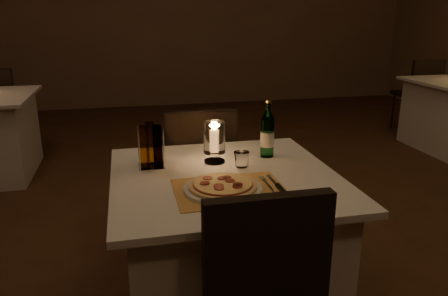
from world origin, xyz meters
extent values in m
cube|color=#482817|center=(0.00, 0.00, -0.01)|extent=(8.00, 10.00, 0.02)
cube|color=#80604A|center=(0.00, 5.01, 1.50)|extent=(8.00, 0.02, 3.00)
cube|color=silver|center=(-0.20, -0.20, 0.35)|extent=(0.88, 0.88, 0.71)
cube|color=silver|center=(-0.20, -0.20, 0.72)|extent=(1.00, 1.00, 0.03)
cube|color=black|center=(-0.20, -0.81, 0.69)|extent=(0.42, 0.05, 0.42)
cube|color=black|center=(-0.20, 0.60, 0.46)|extent=(0.42, 0.42, 0.05)
cube|color=black|center=(-0.20, 0.42, 0.69)|extent=(0.42, 0.05, 0.42)
cylinder|color=black|center=(-0.03, 0.77, 0.22)|extent=(0.03, 0.03, 0.44)
cylinder|color=black|center=(-0.37, 0.77, 0.22)|extent=(0.03, 0.03, 0.44)
cylinder|color=black|center=(-0.03, 0.43, 0.22)|extent=(0.03, 0.03, 0.44)
cylinder|color=black|center=(-0.37, 0.43, 0.22)|extent=(0.03, 0.03, 0.44)
cube|color=#CD9247|center=(-0.22, -0.38, 0.74)|extent=(0.45, 0.34, 0.00)
cylinder|color=white|center=(-0.25, -0.38, 0.75)|extent=(0.32, 0.32, 0.01)
cylinder|color=#D8B77F|center=(-0.25, -0.38, 0.76)|extent=(0.28, 0.28, 0.01)
cylinder|color=maroon|center=(-0.25, -0.38, 0.77)|extent=(0.24, 0.24, 0.00)
cylinder|color=#EACC7F|center=(-0.25, -0.38, 0.77)|extent=(0.24, 0.24, 0.00)
cylinder|color=maroon|center=(-0.22, -0.37, 0.78)|extent=(0.04, 0.04, 0.00)
cylinder|color=maroon|center=(-0.22, -0.33, 0.78)|extent=(0.04, 0.04, 0.00)
cylinder|color=maroon|center=(-0.24, -0.33, 0.78)|extent=(0.04, 0.04, 0.00)
cylinder|color=maroon|center=(-0.30, -0.32, 0.78)|extent=(0.04, 0.04, 0.00)
cylinder|color=maroon|center=(-0.32, -0.37, 0.78)|extent=(0.04, 0.04, 0.00)
cylinder|color=maroon|center=(-0.27, -0.41, 0.78)|extent=(0.04, 0.04, 0.00)
cylinder|color=maroon|center=(-0.28, -0.44, 0.78)|extent=(0.04, 0.04, 0.00)
cylinder|color=maroon|center=(-0.20, -0.43, 0.78)|extent=(0.04, 0.04, 0.00)
cylinder|color=maroon|center=(-0.19, -0.41, 0.78)|extent=(0.04, 0.04, 0.00)
cube|color=silver|center=(-0.05, -0.38, 0.75)|extent=(0.01, 0.14, 0.00)
cube|color=silver|center=(-0.05, -0.29, 0.75)|extent=(0.02, 0.05, 0.00)
cube|color=black|center=(-0.02, -0.43, 0.75)|extent=(0.02, 0.10, 0.01)
cube|color=silver|center=(-0.02, -0.32, 0.75)|extent=(0.01, 0.12, 0.00)
cylinder|color=#539A5E|center=(0.07, 0.01, 0.84)|extent=(0.07, 0.07, 0.19)
cylinder|color=#539A5E|center=(0.07, 0.01, 1.00)|extent=(0.02, 0.02, 0.04)
cylinder|color=gold|center=(0.07, 0.01, 1.02)|extent=(0.03, 0.03, 0.01)
cylinder|color=silver|center=(0.07, 0.01, 0.83)|extent=(0.07, 0.07, 0.07)
cylinder|color=white|center=(-0.21, -0.02, 0.75)|extent=(0.10, 0.10, 0.01)
cylinder|color=white|center=(-0.21, -0.02, 0.77)|extent=(0.02, 0.02, 0.04)
cylinder|color=white|center=(-0.21, -0.02, 0.87)|extent=(0.10, 0.10, 0.15)
cylinder|color=white|center=(-0.21, -0.02, 0.85)|extent=(0.03, 0.03, 0.11)
ellipsoid|color=orange|center=(-0.21, -0.02, 0.92)|extent=(0.02, 0.02, 0.03)
cube|color=white|center=(-0.51, -0.02, 0.74)|extent=(0.12, 0.12, 0.01)
cylinder|color=white|center=(-0.57, -0.07, 0.84)|extent=(0.01, 0.01, 0.18)
cylinder|color=white|center=(-0.46, -0.07, 0.84)|extent=(0.01, 0.01, 0.18)
cylinder|color=white|center=(-0.57, 0.04, 0.84)|extent=(0.01, 0.01, 0.18)
cylinder|color=white|center=(-0.46, 0.04, 0.84)|extent=(0.01, 0.01, 0.18)
cube|color=#BF8C33|center=(-0.54, -0.05, 0.85)|extent=(0.04, 0.04, 0.20)
cube|color=#3F1E14|center=(-0.48, -0.05, 0.85)|extent=(0.04, 0.04, 0.20)
cube|color=#BF8C33|center=(-0.51, 0.01, 0.85)|extent=(0.04, 0.04, 0.20)
cylinder|color=black|center=(-1.75, 3.13, 0.22)|extent=(0.03, 0.03, 0.44)
cylinder|color=black|center=(-1.75, 2.79, 0.22)|extent=(0.03, 0.03, 0.44)
cube|color=black|center=(2.90, 2.73, 0.46)|extent=(0.42, 0.42, 0.05)
cube|color=black|center=(2.90, 2.55, 0.69)|extent=(0.42, 0.05, 0.42)
cylinder|color=black|center=(3.07, 2.90, 0.22)|extent=(0.03, 0.03, 0.44)
cylinder|color=black|center=(2.73, 2.90, 0.22)|extent=(0.03, 0.03, 0.44)
cylinder|color=black|center=(3.07, 2.56, 0.22)|extent=(0.03, 0.03, 0.44)
cylinder|color=black|center=(2.73, 2.56, 0.22)|extent=(0.03, 0.03, 0.44)
camera|label=1|loc=(-0.61, -1.98, 1.44)|focal=35.00mm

